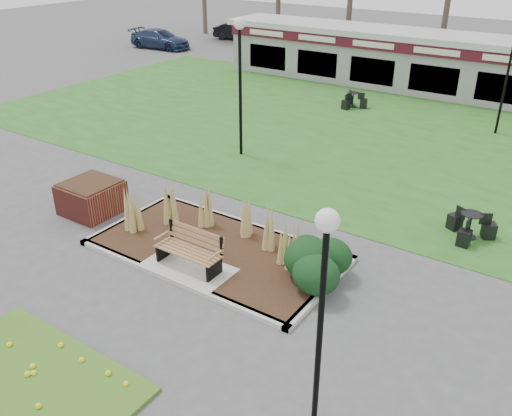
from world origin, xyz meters
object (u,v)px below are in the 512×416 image
Objects in this scene: park_bench at (191,249)px; brick_planter at (92,197)px; lamp_post_far_left at (240,57)px; food_pavilion at (444,64)px; lamp_post_mid_right at (512,55)px; bistro_set_a at (353,102)px; car_silver at (263,34)px; lamp_post_near_right at (323,280)px; bistro_set_b at (469,229)px; car_blue at (160,39)px; car_black at (239,31)px.

park_bench reaches higher than brick_planter.
lamp_post_far_left reaches higher than brick_planter.
lamp_post_far_left is at bearing -105.29° from food_pavilion.
lamp_post_mid_right is at bearing -52.53° from food_pavilion.
food_pavilion is at bearing 61.41° from bistro_set_a.
brick_planter is 28.15m from car_silver.
lamp_post_mid_right reaches higher than food_pavilion.
bistro_set_b is (0.40, 7.96, -2.75)m from lamp_post_near_right.
food_pavilion is 6.62× the size of car_silver.
park_bench is 29.02m from car_blue.
car_silver is at bearing 124.63° from lamp_post_near_right.
park_bench is at bearing -90.00° from food_pavilion.
lamp_post_mid_right is 10.65m from lamp_post_far_left.
lamp_post_far_left is 23.19m from car_silver.
car_silver reaches higher than brick_planter.
bistro_set_a is 12.33m from bistro_set_b.
car_blue reaches higher than car_silver.
food_pavilion is (0.00, 19.71, 0.89)m from park_bench.
lamp_post_far_left reaches higher than bistro_set_b.
car_silver is (-15.42, 26.65, 0.04)m from park_bench.
car_black reaches higher than brick_planter.
bistro_set_b is at bearing -126.21° from car_blue.
lamp_post_near_right is 3.09× the size of bistro_set_b.
lamp_post_mid_right reaches higher than bistro_set_b.
bistro_set_a is at bearing 82.87° from brick_planter.
lamp_post_mid_right is at bearing -131.89° from car_black.
car_blue is (-4.86, -5.90, 0.02)m from car_silver.
bistro_set_b is (7.82, -9.54, 0.01)m from bistro_set_a.
lamp_post_near_right is at bearing -86.86° from lamp_post_mid_right.
bistro_set_b is at bearing -70.15° from food_pavilion.
brick_planter is 1.19× the size of bistro_set_a.
bistro_set_a is (1.77, 14.13, -0.23)m from brick_planter.
car_black is at bearing 117.06° from brick_planter.
brick_planter is at bearing -97.13° from bistro_set_a.
car_black is (-21.52, 12.04, -2.54)m from lamp_post_mid_right.
lamp_post_mid_right is at bearing 46.57° from lamp_post_far_left.
lamp_post_near_right reaches higher than brick_planter.
lamp_post_mid_right is 0.90× the size of lamp_post_far_left.
park_bench is 32.07m from car_black.
food_pavilion reaches higher than park_bench.
lamp_post_far_left reaches higher than car_silver.
park_bench is 4.47m from brick_planter.
car_black is (-17.68, 26.75, 0.05)m from park_bench.
lamp_post_far_left is 1.25× the size of car_black.
car_blue is at bearing 161.62° from bistro_set_a.
brick_planter is at bearing 159.90° from lamp_post_near_right.
bistro_set_b is (9.59, 4.60, -0.22)m from brick_planter.
park_bench is 1.13× the size of brick_planter.
park_bench is 1.35× the size of bistro_set_a.
lamp_post_near_right is at bearing -155.24° from car_black.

